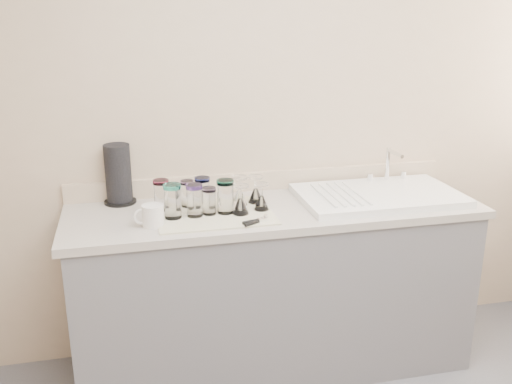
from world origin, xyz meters
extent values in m
cube|color=tan|center=(0.00, 1.50, 1.25)|extent=(3.50, 0.04, 2.50)
cube|color=#5F5E63|center=(0.00, 1.20, 0.43)|extent=(2.00, 0.60, 0.86)
cube|color=gray|center=(0.00, 1.20, 0.88)|extent=(2.06, 0.62, 0.04)
cube|color=white|center=(0.55, 1.20, 0.92)|extent=(0.82, 0.50, 0.03)
cylinder|color=silver|center=(0.69, 1.40, 1.03)|extent=(0.02, 0.02, 0.18)
cylinder|color=silver|center=(0.69, 1.32, 1.10)|extent=(0.02, 0.16, 0.02)
cylinder|color=silver|center=(0.59, 1.40, 0.96)|extent=(0.03, 0.03, 0.04)
cylinder|color=silver|center=(0.79, 1.40, 0.96)|extent=(0.03, 0.03, 0.04)
cube|color=silver|center=(-0.31, 1.16, 0.90)|extent=(0.55, 0.42, 0.01)
cylinder|color=white|center=(-0.55, 1.26, 0.97)|extent=(0.07, 0.07, 0.13)
cylinder|color=#E23977|center=(-0.55, 1.26, 1.05)|extent=(0.08, 0.08, 0.02)
cylinder|color=white|center=(-0.43, 1.28, 0.97)|extent=(0.06, 0.06, 0.12)
cylinder|color=#AB85D9|center=(-0.43, 1.28, 1.03)|extent=(0.07, 0.07, 0.02)
cylinder|color=white|center=(-0.35, 1.26, 0.97)|extent=(0.07, 0.07, 0.13)
cylinder|color=#2736BB|center=(-0.35, 1.26, 1.05)|extent=(0.08, 0.08, 0.02)
cylinder|color=white|center=(-0.51, 1.13, 0.98)|extent=(0.08, 0.08, 0.14)
cylinder|color=#33B9AD|center=(-0.51, 1.13, 1.06)|extent=(0.08, 0.08, 0.02)
cylinder|color=white|center=(-0.41, 1.14, 0.98)|extent=(0.07, 0.07, 0.14)
cylinder|color=#5539A3|center=(-0.41, 1.14, 1.05)|extent=(0.08, 0.08, 0.02)
cylinder|color=white|center=(-0.34, 1.15, 0.97)|extent=(0.06, 0.06, 0.11)
cylinder|color=#B397E9|center=(-0.34, 1.15, 1.03)|extent=(0.07, 0.07, 0.02)
cylinder|color=white|center=(-0.26, 1.15, 0.98)|extent=(0.08, 0.08, 0.14)
cylinder|color=#1F9578|center=(-0.26, 1.15, 1.06)|extent=(0.08, 0.08, 0.02)
cone|color=white|center=(-0.17, 1.25, 0.95)|extent=(0.08, 0.08, 0.08)
cylinder|color=white|center=(-0.17, 1.25, 1.01)|extent=(0.01, 0.01, 0.06)
cylinder|color=white|center=(-0.17, 1.25, 1.05)|extent=(0.08, 0.08, 0.01)
cone|color=white|center=(-0.09, 1.26, 0.94)|extent=(0.08, 0.08, 0.07)
cylinder|color=white|center=(-0.09, 1.26, 1.01)|extent=(0.01, 0.01, 0.06)
cylinder|color=white|center=(-0.09, 1.26, 1.04)|extent=(0.08, 0.08, 0.01)
cone|color=white|center=(-0.19, 1.12, 0.95)|extent=(0.08, 0.08, 0.07)
cylinder|color=white|center=(-0.19, 1.12, 1.01)|extent=(0.01, 0.01, 0.06)
cylinder|color=white|center=(-0.19, 1.12, 1.05)|extent=(0.08, 0.08, 0.01)
cone|color=white|center=(-0.08, 1.15, 0.94)|extent=(0.07, 0.07, 0.07)
cylinder|color=white|center=(-0.08, 1.15, 1.00)|extent=(0.01, 0.01, 0.05)
cylinder|color=white|center=(-0.08, 1.15, 1.04)|extent=(0.07, 0.07, 0.01)
cube|color=silver|center=(-0.12, 1.00, 0.92)|extent=(0.06, 0.04, 0.02)
cylinder|color=black|center=(-0.17, 0.97, 0.92)|extent=(0.09, 0.06, 0.02)
cylinder|color=black|center=(-0.17, 0.98, 0.92)|extent=(0.10, 0.04, 0.02)
cylinder|color=silver|center=(-0.61, 1.07, 0.95)|extent=(0.10, 0.10, 0.10)
torus|color=silver|center=(-0.66, 1.07, 0.95)|extent=(0.08, 0.02, 0.08)
cylinder|color=black|center=(-0.75, 1.44, 0.91)|extent=(0.16, 0.16, 0.01)
cylinder|color=black|center=(-0.75, 1.44, 1.06)|extent=(0.13, 0.13, 0.29)
camera|label=1|loc=(-0.70, -1.38, 1.84)|focal=40.00mm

